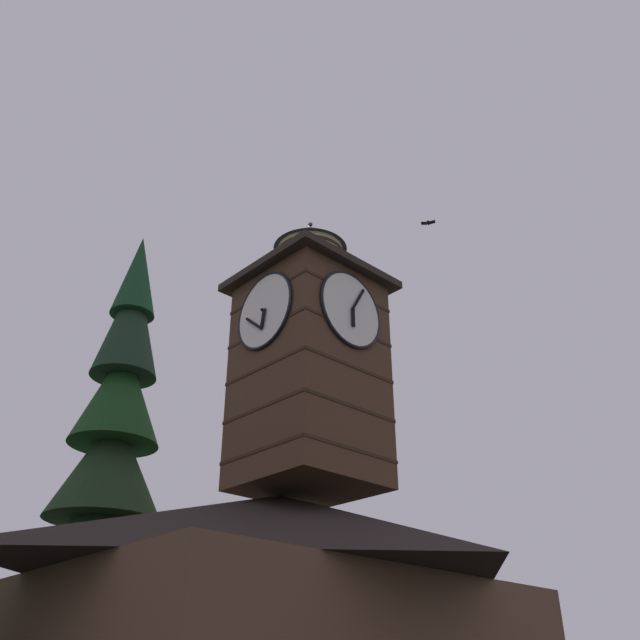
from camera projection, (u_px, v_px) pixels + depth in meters
building_main at (278, 617)px, 18.75m from camera, size 13.00×10.50×6.77m
clock_tower at (309, 360)px, 21.80m from camera, size 4.36×4.36×9.47m
pine_tree_behind at (104, 503)px, 23.72m from camera, size 5.43×5.43×18.44m
moon at (134, 525)px, 57.93m from camera, size 2.29×2.29×2.29m
flying_bird_high at (428, 223)px, 27.89m from camera, size 0.46×0.58×0.15m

